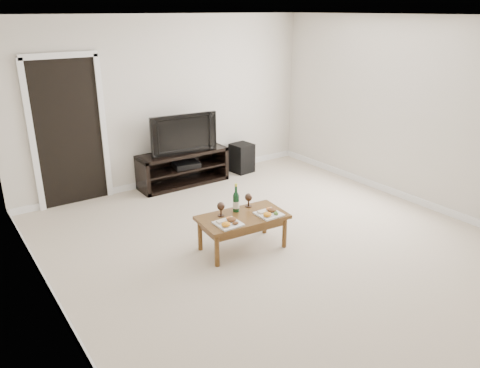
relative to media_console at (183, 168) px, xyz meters
name	(u,v)px	position (x,y,z in m)	size (l,w,h in m)	color
floor	(277,246)	(-0.08, -2.50, -0.28)	(5.50, 5.50, 0.00)	beige
back_wall	(167,102)	(-0.08, 0.27, 1.02)	(5.00, 0.04, 2.60)	beige
ceiling	(284,13)	(-0.08, -2.50, 2.35)	(5.00, 5.50, 0.04)	white
doorway	(69,134)	(-1.63, 0.24, 0.75)	(0.90, 0.02, 2.05)	black
media_console	(183,168)	(0.00, 0.00, 0.00)	(1.45, 0.45, 0.55)	black
television	(181,133)	(0.00, 0.00, 0.58)	(1.07, 0.14, 0.62)	black
av_receiver	(186,165)	(0.05, -0.01, 0.05)	(0.40, 0.30, 0.08)	black
subwoofer	(242,158)	(1.13, -0.02, -0.03)	(0.33, 0.33, 0.50)	black
coffee_table	(243,232)	(-0.45, -2.31, -0.07)	(1.02, 0.55, 0.42)	brown
plate_left	(228,222)	(-0.72, -2.41, 0.18)	(0.27, 0.27, 0.07)	white
plate_right	(269,212)	(-0.18, -2.46, 0.18)	(0.27, 0.27, 0.07)	white
wine_bottle	(236,198)	(-0.44, -2.16, 0.32)	(0.07, 0.07, 0.35)	#0E3318
goblet_left	(221,209)	(-0.66, -2.16, 0.23)	(0.09, 0.09, 0.17)	#39281F
goblet_right	(249,200)	(-0.24, -2.13, 0.23)	(0.09, 0.09, 0.17)	#39281F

